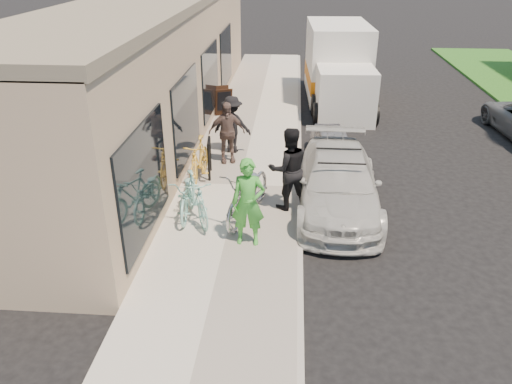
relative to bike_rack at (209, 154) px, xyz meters
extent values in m
plane|color=black|center=(2.83, -3.52, -0.75)|extent=(120.00, 120.00, 0.00)
cube|color=#B8B3A6|center=(0.83, -0.52, -0.68)|extent=(3.00, 34.00, 0.15)
cube|color=#9F9991|center=(2.38, -0.52, -0.69)|extent=(0.12, 34.00, 0.13)
cube|color=tan|center=(-2.42, 4.48, 1.25)|extent=(3.50, 20.00, 4.00)
cube|color=#786D5A|center=(-2.42, 4.48, 3.35)|extent=(3.60, 20.00, 0.25)
cube|color=black|center=(-0.65, -3.52, 0.85)|extent=(0.06, 3.00, 2.20)
cube|color=black|center=(-0.65, 0.48, 0.85)|extent=(0.06, 3.00, 2.20)
cube|color=black|center=(-0.65, 4.48, 0.85)|extent=(0.06, 3.00, 2.20)
cube|color=black|center=(-0.65, 8.48, 0.85)|extent=(0.06, 3.00, 2.20)
cylinder|color=black|center=(0.04, -0.32, -0.12)|extent=(0.07, 0.07, 0.96)
cylinder|color=black|center=(-0.04, 0.32, -0.12)|extent=(0.07, 0.07, 0.96)
cylinder|color=black|center=(0.00, 0.00, 0.36)|extent=(0.14, 0.65, 0.07)
cube|color=black|center=(-0.31, 5.16, -0.10)|extent=(0.65, 0.45, 0.98)
cube|color=black|center=(-0.45, 5.49, -0.10)|extent=(0.65, 0.45, 0.98)
cube|color=black|center=(-0.30, 5.12, -0.05)|extent=(0.51, 0.33, 0.71)
imported|color=beige|center=(3.26, -1.31, -0.08)|extent=(1.96, 4.63, 1.33)
cylinder|color=black|center=(3.26, -1.81, 0.60)|extent=(1.06, 0.04, 0.04)
cylinder|color=black|center=(3.26, -0.92, 0.60)|extent=(1.06, 0.04, 0.04)
imported|color=#98989D|center=(3.32, 1.55, -0.26)|extent=(1.35, 2.93, 0.97)
cube|color=silver|center=(3.95, 5.38, 0.18)|extent=(2.04, 2.04, 1.87)
cube|color=black|center=(3.95, 5.38, 0.58)|extent=(1.82, 0.13, 0.88)
cube|color=silver|center=(3.83, 8.33, 0.77)|extent=(2.43, 4.22, 2.85)
cube|color=#C8660B|center=(3.83, 8.33, 0.13)|extent=(2.45, 4.24, 0.54)
cylinder|color=black|center=(2.99, 4.85, -0.36)|extent=(0.28, 0.80, 0.79)
cylinder|color=black|center=(4.95, 4.93, -0.36)|extent=(0.28, 0.80, 0.79)
cylinder|color=black|center=(2.94, 5.93, -0.36)|extent=(0.28, 0.80, 0.79)
cylinder|color=black|center=(4.91, 6.01, -0.36)|extent=(0.28, 0.80, 0.79)
cylinder|color=black|center=(2.79, 9.67, -0.36)|extent=(0.28, 0.80, 0.79)
cylinder|color=black|center=(4.76, 9.75, -0.36)|extent=(0.28, 0.80, 0.79)
imported|color=#A9A9AB|center=(1.23, -2.17, 0.00)|extent=(1.41, 2.43, 1.20)
imported|color=green|center=(1.32, -3.25, 0.32)|extent=(0.67, 0.45, 1.84)
imported|color=black|center=(2.09, -1.63, 0.37)|extent=(1.12, 0.98, 1.94)
imported|color=#8ED4C8|center=(0.08, -2.37, -0.07)|extent=(1.24, 1.79, 1.06)
imported|color=#8ED4C8|center=(-0.15, -2.09, -0.12)|extent=(0.73, 1.85, 0.96)
imported|color=gold|center=(-0.21, -0.37, -0.04)|extent=(0.64, 1.91, 1.13)
imported|color=black|center=(0.40, 1.76, 0.23)|extent=(1.15, 0.75, 1.67)
imported|color=brown|center=(0.34, 0.98, 0.26)|extent=(1.08, 0.66, 1.72)
camera|label=1|loc=(2.15, -11.98, 4.90)|focal=35.00mm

